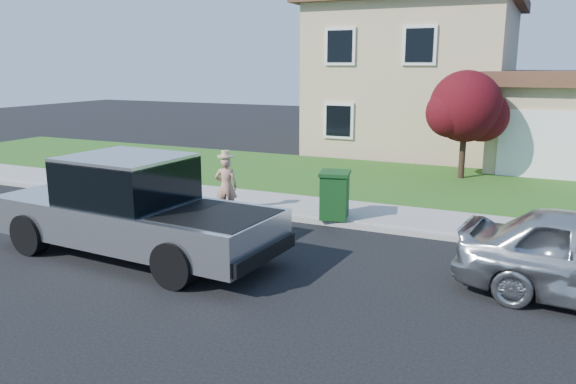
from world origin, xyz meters
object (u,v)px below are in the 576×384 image
Objects in this scene: woman at (226,185)px; ornamental_tree at (467,110)px; pickup_truck at (133,210)px; trash_bin at (335,194)px.

ornamental_tree reaches higher than woman.
trash_bin is at bearing 57.33° from pickup_truck.
trash_bin is (-2.14, -6.79, -1.67)m from ornamental_tree.
pickup_truck is at bearing 66.97° from woman.
pickup_truck is at bearing -139.29° from trash_bin.
ornamental_tree is 7.31m from trash_bin.
ornamental_tree is 3.09× the size of trash_bin.
woman is at bearing 177.08° from trash_bin.
pickup_truck is 3.75× the size of woman.
woman is 0.48× the size of ornamental_tree.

